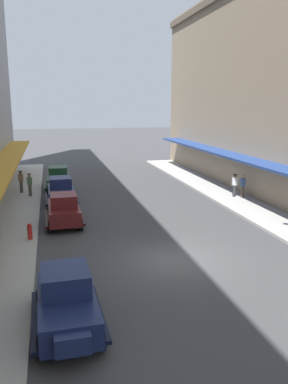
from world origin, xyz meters
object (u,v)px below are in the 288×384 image
Objects in this scene: pedestrian_1 at (243,186)px; pedestrian_3 at (21,181)px; fire_hydrant at (30,231)px; pedestrian_2 at (235,185)px; pedestrian_5 at (30,185)px; parked_car_3 at (64,209)px; parked_car_1 at (58,178)px; parked_car_2 at (67,299)px; parked_car_0 at (61,191)px.

pedestrian_3 is (-15.67, 5.39, 0.02)m from pedestrian_1.
fire_hydrant is 11.31m from pedestrian_3.
fire_hydrant is 15.73m from pedestrian_1.
pedestrian_5 is (-14.52, 3.64, 0.00)m from pedestrian_2.
pedestrian_1 is 0.98× the size of pedestrian_2.
pedestrian_1 is 0.98× the size of pedestrian_3.
parked_car_3 reaches higher than pedestrian_2.
parked_car_1 is 20.74m from parked_car_2.
pedestrian_2 is at bearing 140.08° from pedestrian_1.
pedestrian_1 is at bearing 21.91° from fire_hydrant.
pedestrian_1 is at bearing -18.97° from pedestrian_3.
parked_car_0 is at bearing -89.42° from parked_car_1.
parked_car_2 is 19.34m from pedestrian_1.
pedestrian_1 reaches higher than fire_hydrant.
parked_car_0 is at bearing 88.83° from parked_car_2.
pedestrian_5 is (-1.84, 18.21, 0.07)m from parked_car_2.
pedestrian_2 is at bearing -5.96° from parked_car_0.
parked_car_1 is 2.57× the size of pedestrian_5.
parked_car_2 is 1.01× the size of parked_car_3.
parked_car_2 is 10.92m from parked_car_3.
parked_car_1 and parked_car_3 have the same top height.
pedestrian_2 is 1.00× the size of pedestrian_5.
parked_car_0 is at bearing 172.60° from pedestrian_1.
parked_car_0 is 2.57× the size of pedestrian_3.
parked_car_0 is 4.70m from pedestrian_3.
parked_car_3 is 2.56× the size of pedestrian_2.
parked_car_3 is at bearing -73.41° from pedestrian_5.
pedestrian_2 is at bearing -14.07° from pedestrian_5.
pedestrian_3 is at bearing 127.59° from parked_car_0.
parked_car_1 is at bearing 82.07° from fire_hydrant.
fire_hydrant is at bearing -158.09° from pedestrian_1.
pedestrian_3 is (-2.86, 3.72, 0.07)m from parked_car_0.
parked_car_0 is 2.57× the size of pedestrian_2.
parked_car_0 reaches higher than fire_hydrant.
pedestrian_1 is 0.98× the size of pedestrian_5.
pedestrian_5 is (-14.97, 4.01, 0.02)m from pedestrian_1.
fire_hydrant is at bearing -156.18° from pedestrian_2.
parked_car_3 is 12.88m from pedestrian_2.
pedestrian_1 is (12.80, 3.28, 0.05)m from parked_car_3.
parked_car_0 is 12.91m from pedestrian_1.
pedestrian_2 is at bearing 48.95° from parked_car_2.
parked_car_1 is at bearing 153.03° from pedestrian_1.
parked_car_3 is 3.17m from fire_hydrant.
fire_hydrant is 0.49× the size of pedestrian_5.
parked_car_2 is (-0.32, -15.86, 0.00)m from parked_car_0.
parked_car_3 is at bearing -89.66° from parked_car_1.
pedestrian_2 is at bearing 16.48° from parked_car_3.
pedestrian_1 is 15.50m from pedestrian_5.
fire_hydrant is at bearing -97.93° from parked_car_1.
parked_car_2 is 19.32m from pedestrian_2.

